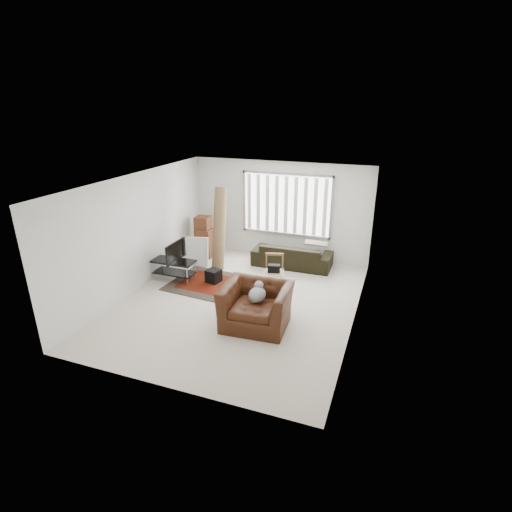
# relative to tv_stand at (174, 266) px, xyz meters

# --- Properties ---
(room) EXTENTS (6.00, 6.02, 2.71)m
(room) POSITION_rel_tv_stand_xyz_m (1.98, -0.02, 1.38)
(room) COLOR beige
(room) RESTS_ON ground
(persian_rug) EXTENTS (2.50, 1.76, 0.02)m
(persian_rug) POSITION_rel_tv_stand_xyz_m (1.18, 0.09, -0.37)
(persian_rug) COLOR black
(persian_rug) RESTS_ON ground
(tv_stand) EXTENTS (1.06, 0.48, 0.53)m
(tv_stand) POSITION_rel_tv_stand_xyz_m (0.00, 0.00, 0.00)
(tv_stand) COLOR black
(tv_stand) RESTS_ON ground
(tv) EXTENTS (0.11, 0.86, 0.49)m
(tv) POSITION_rel_tv_stand_xyz_m (0.00, -0.00, 0.39)
(tv) COLOR black
(tv) RESTS_ON tv_stand
(subwoofer) EXTENTS (0.37, 0.37, 0.31)m
(subwoofer) POSITION_rel_tv_stand_xyz_m (0.97, 0.22, -0.21)
(subwoofer) COLOR black
(subwoofer) RESTS_ON persian_rug
(moving_boxes) EXTENTS (0.52, 0.48, 1.17)m
(moving_boxes) POSITION_rel_tv_stand_xyz_m (-0.06, 1.73, 0.16)
(moving_boxes) COLOR #57301B
(moving_boxes) RESTS_ON ground
(white_flatpack) EXTENTS (0.64, 0.36, 0.78)m
(white_flatpack) POSITION_rel_tv_stand_xyz_m (0.06, 1.09, 0.01)
(white_flatpack) COLOR silver
(white_flatpack) RESTS_ON ground
(rolled_rug) EXTENTS (0.43, 0.88, 2.15)m
(rolled_rug) POSITION_rel_tv_stand_xyz_m (0.70, 1.20, 0.69)
(rolled_rug) COLOR brown
(rolled_rug) RESTS_ON ground
(sofa) EXTENTS (2.12, 0.94, 0.81)m
(sofa) POSITION_rel_tv_stand_xyz_m (2.49, 1.92, 0.02)
(sofa) COLOR black
(sofa) RESTS_ON ground
(side_chair) EXTENTS (0.56, 0.56, 0.85)m
(side_chair) POSITION_rel_tv_stand_xyz_m (2.47, 0.38, 0.09)
(side_chair) COLOR #9F8768
(side_chair) RESTS_ON ground
(armchair) EXTENTS (1.39, 1.23, 0.98)m
(armchair) POSITION_rel_tv_stand_xyz_m (2.64, -1.28, 0.11)
(armchair) COLOR #3B1A0C
(armchair) RESTS_ON ground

